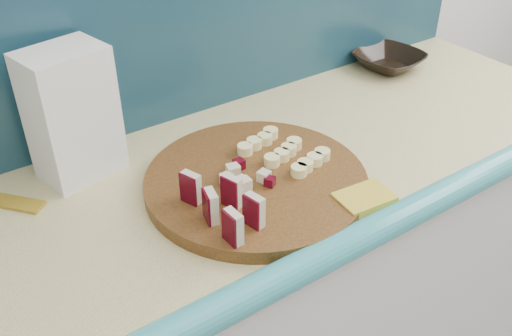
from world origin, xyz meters
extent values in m
cube|color=#D1C37A|center=(0.10, 1.50, 0.90)|extent=(2.20, 0.60, 0.03)
cube|color=teal|center=(0.10, 1.20, 0.90)|extent=(2.20, 0.06, 0.03)
cube|color=teal|center=(0.10, 1.79, 1.16)|extent=(2.20, 0.02, 0.50)
cylinder|color=#3F230D|center=(0.26, 1.43, 0.92)|extent=(0.56, 0.56, 0.03)
cube|color=beige|center=(0.12, 1.30, 0.97)|extent=(0.03, 0.04, 0.06)
cube|color=#470511|center=(0.11, 1.29, 0.97)|extent=(0.02, 0.04, 0.06)
cube|color=beige|center=(0.12, 1.37, 0.97)|extent=(0.03, 0.04, 0.06)
cube|color=#470511|center=(0.11, 1.36, 0.97)|extent=(0.02, 0.04, 0.06)
cube|color=beige|center=(0.12, 1.44, 0.97)|extent=(0.03, 0.04, 0.06)
cube|color=#470511|center=(0.11, 1.43, 0.97)|extent=(0.02, 0.04, 0.06)
cube|color=beige|center=(0.17, 1.31, 0.97)|extent=(0.03, 0.04, 0.06)
cube|color=#470511|center=(0.16, 1.31, 0.97)|extent=(0.02, 0.04, 0.06)
cube|color=beige|center=(0.17, 1.38, 0.97)|extent=(0.03, 0.04, 0.06)
cube|color=#470511|center=(0.16, 1.38, 0.97)|extent=(0.02, 0.04, 0.06)
cube|color=beige|center=(0.24, 1.43, 0.95)|extent=(0.02, 0.02, 0.02)
cube|color=beige|center=(0.24, 1.44, 0.95)|extent=(0.02, 0.02, 0.02)
cube|color=#470511|center=(0.23, 1.45, 0.95)|extent=(0.02, 0.02, 0.02)
cube|color=beige|center=(0.23, 1.43, 0.95)|extent=(0.02, 0.02, 0.02)
cube|color=beige|center=(0.21, 1.43, 0.95)|extent=(0.02, 0.02, 0.02)
cube|color=beige|center=(0.21, 1.41, 0.95)|extent=(0.02, 0.02, 0.02)
cube|color=beige|center=(0.23, 1.41, 0.95)|extent=(0.02, 0.02, 0.02)
cube|color=beige|center=(0.24, 1.41, 0.95)|extent=(0.02, 0.02, 0.02)
cube|color=#470511|center=(0.26, 1.41, 0.95)|extent=(0.02, 0.02, 0.02)
cylinder|color=#FCF29A|center=(0.33, 1.39, 0.95)|extent=(0.03, 0.03, 0.02)
cylinder|color=#FCF29A|center=(0.36, 1.39, 0.95)|extent=(0.03, 0.03, 0.02)
cylinder|color=#FCF29A|center=(0.38, 1.40, 0.95)|extent=(0.03, 0.03, 0.02)
cylinder|color=#FCF29A|center=(0.41, 1.41, 0.95)|extent=(0.03, 0.03, 0.02)
cylinder|color=#FCF29A|center=(0.31, 1.45, 0.95)|extent=(0.03, 0.03, 0.02)
cylinder|color=#FCF29A|center=(0.34, 1.46, 0.95)|extent=(0.03, 0.03, 0.02)
cylinder|color=#FCF29A|center=(0.36, 1.46, 0.95)|extent=(0.03, 0.03, 0.02)
cylinder|color=#FCF29A|center=(0.39, 1.47, 0.95)|extent=(0.03, 0.03, 0.02)
cylinder|color=#FCF29A|center=(0.29, 1.51, 0.95)|extent=(0.03, 0.03, 0.02)
cylinder|color=#FCF29A|center=(0.32, 1.52, 0.95)|extent=(0.03, 0.03, 0.02)
cylinder|color=#FCF29A|center=(0.34, 1.53, 0.95)|extent=(0.03, 0.03, 0.02)
cylinder|color=#FCF29A|center=(0.37, 1.54, 0.95)|extent=(0.03, 0.03, 0.02)
imported|color=black|center=(0.90, 1.69, 0.93)|extent=(0.21, 0.21, 0.05)
cube|color=white|center=(0.00, 1.69, 1.05)|extent=(0.18, 0.14, 0.27)
cube|color=yellow|center=(0.39, 1.26, 0.93)|extent=(0.11, 0.08, 0.03)
cube|color=gold|center=(-0.17, 1.68, 0.91)|extent=(0.14, 0.16, 0.01)
camera|label=1|loc=(-0.27, 0.67, 1.59)|focal=40.00mm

